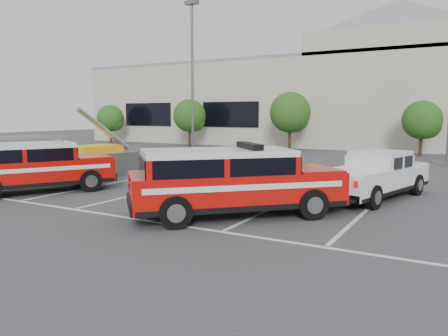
% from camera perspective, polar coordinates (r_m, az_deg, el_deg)
% --- Properties ---
extents(ground, '(120.00, 120.00, 0.00)m').
position_cam_1_polar(ground, '(15.01, -3.87, -4.48)').
color(ground, '#37373A').
rests_on(ground, ground).
extents(stall_markings, '(23.00, 15.00, 0.01)m').
position_cam_1_polar(stall_markings, '(18.87, 3.66, -2.10)').
color(stall_markings, silver).
rests_on(stall_markings, ground).
extents(convention_building, '(60.00, 16.99, 13.20)m').
position_cam_1_polar(convention_building, '(44.88, 19.53, 8.82)').
color(convention_building, '#BEB5A1').
rests_on(convention_building, ground).
extents(tree_far_left, '(2.77, 2.77, 3.99)m').
position_cam_1_polar(tree_far_left, '(47.63, -14.49, 6.20)').
color(tree_far_left, '#3F2B19').
rests_on(tree_far_left, ground).
extents(tree_left, '(3.07, 3.07, 4.42)m').
position_cam_1_polar(tree_left, '(41.33, -4.39, 6.68)').
color(tree_left, '#3F2B19').
rests_on(tree_left, ground).
extents(tree_mid_left, '(3.37, 3.37, 4.85)m').
position_cam_1_polar(tree_mid_left, '(36.71, 8.78, 7.01)').
color(tree_mid_left, '#3F2B19').
rests_on(tree_mid_left, ground).
extents(tree_mid_right, '(2.77, 2.77, 3.99)m').
position_cam_1_polar(tree_mid_right, '(34.46, 24.58, 5.57)').
color(tree_mid_right, '#3F2B19').
rests_on(tree_mid_right, ground).
extents(light_pole_left, '(0.90, 0.60, 10.24)m').
position_cam_1_polar(light_pole_left, '(29.22, -4.15, 11.30)').
color(light_pole_left, '#59595E').
rests_on(light_pole_left, ground).
extents(fire_chief_suv, '(5.95, 5.89, 2.16)m').
position_cam_1_polar(fire_chief_suv, '(12.84, 1.10, -2.43)').
color(fire_chief_suv, '#B00D08').
rests_on(fire_chief_suv, ground).
extents(white_pickup, '(3.23, 5.75, 1.67)m').
position_cam_1_polar(white_pickup, '(16.49, 18.99, -1.46)').
color(white_pickup, silver).
rests_on(white_pickup, ground).
extents(ladder_suv, '(4.55, 5.83, 2.16)m').
position_cam_1_polar(ladder_suv, '(18.30, -23.55, -0.25)').
color(ladder_suv, '#B00D08').
rests_on(ladder_suv, ground).
extents(utility_rig, '(3.81, 4.11, 3.36)m').
position_cam_1_polar(utility_rig, '(22.31, -16.90, 0.74)').
color(utility_rig, '#59595E').
rests_on(utility_rig, ground).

